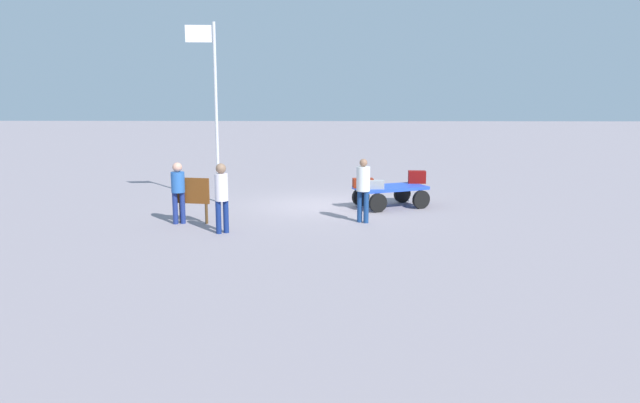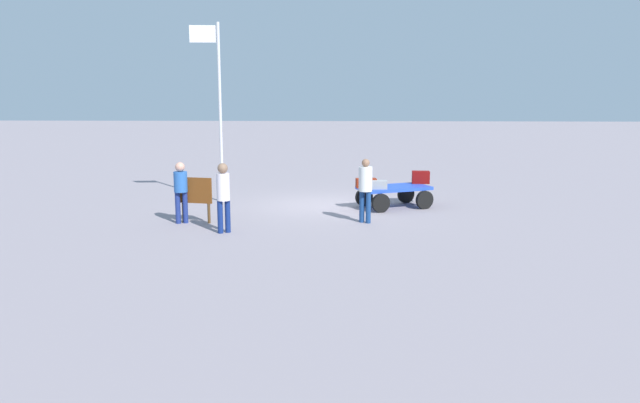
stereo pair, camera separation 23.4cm
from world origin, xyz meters
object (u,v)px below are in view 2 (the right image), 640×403
object	(u,v)px
suitcase_dark	(421,177)
flagpole	(217,99)
suitcase_olive	(366,183)
signboard	(196,194)
worker_lead	(365,185)
suitcase_grey	(377,185)
worker_trailing	(181,187)
worker_supervisor	(223,192)
luggage_cart	(393,192)

from	to	relation	value
suitcase_dark	flagpole	xyz separation A→B (m)	(6.55, -0.14, 2.48)
suitcase_olive	flagpole	xyz separation A→B (m)	(4.77, -1.13, 2.53)
suitcase_dark	signboard	distance (m)	7.27
worker_lead	flagpole	bearing A→B (deg)	-33.98
suitcase_grey	worker_trailing	bearing A→B (deg)	20.79
worker_supervisor	signboard	bearing A→B (deg)	-50.07
luggage_cart	worker_trailing	bearing A→B (deg)	23.33
suitcase_dark	worker_lead	distance (m)	3.55
luggage_cart	worker_lead	world-z (taller)	worker_lead
suitcase_grey	suitcase_olive	xyz separation A→B (m)	(0.32, -0.21, 0.02)
suitcase_dark	flagpole	bearing A→B (deg)	-1.24
suitcase_grey	worker_trailing	xyz separation A→B (m)	(5.45, 2.07, 0.22)
suitcase_grey	signboard	xyz separation A→B (m)	(5.07, 1.98, 0.01)
luggage_cart	suitcase_dark	xyz separation A→B (m)	(-0.92, -0.68, 0.38)
worker_supervisor	signboard	distance (m)	1.59
worker_trailing	flagpole	xyz separation A→B (m)	(-0.36, -3.41, 2.33)
suitcase_dark	worker_trailing	xyz separation A→B (m)	(6.92, 3.27, 0.15)
suitcase_grey	worker_supervisor	size ratio (longest dim) A/B	0.34
suitcase_dark	suitcase_olive	size ratio (longest dim) A/B	0.87
suitcase_dark	worker_supervisor	world-z (taller)	worker_supervisor
suitcase_olive	worker_supervisor	world-z (taller)	worker_supervisor
suitcase_olive	worker_supervisor	bearing A→B (deg)	42.23
suitcase_olive	worker_trailing	size ratio (longest dim) A/B	0.39
luggage_cart	suitcase_grey	xyz separation A→B (m)	(0.55, 0.52, 0.31)
suitcase_dark	worker_supervisor	distance (m)	7.06
suitcase_grey	suitcase_olive	distance (m)	0.38
suitcase_grey	signboard	distance (m)	5.45
flagpole	signboard	xyz separation A→B (m)	(-0.01, 3.33, -2.53)
suitcase_olive	signboard	bearing A→B (deg)	24.74
suitcase_dark	worker_supervisor	bearing A→B (deg)	38.45
luggage_cart	worker_supervisor	distance (m)	5.94
suitcase_dark	suitcase_olive	xyz separation A→B (m)	(1.79, 0.99, -0.05)
suitcase_dark	flagpole	distance (m)	7.01
worker_lead	signboard	world-z (taller)	worker_lead
luggage_cart	suitcase_olive	world-z (taller)	suitcase_olive
suitcase_dark	worker_supervisor	xyz separation A→B (m)	(5.53, 4.39, 0.19)
worker_supervisor	worker_lead	bearing A→B (deg)	-159.25
suitcase_olive	worker_trailing	world-z (taller)	worker_trailing
suitcase_grey	flagpole	xyz separation A→B (m)	(5.09, -1.34, 2.55)
suitcase_olive	suitcase_dark	bearing A→B (deg)	-150.94
suitcase_grey	flagpole	world-z (taller)	flagpole
signboard	worker_lead	bearing A→B (deg)	-177.85
worker_lead	worker_supervisor	distance (m)	3.90
suitcase_grey	suitcase_dark	size ratio (longest dim) A/B	1.10
luggage_cart	signboard	bearing A→B (deg)	23.97
worker_supervisor	luggage_cart	bearing A→B (deg)	-141.20
suitcase_olive	worker_lead	distance (m)	2.03
suitcase_grey	worker_supervisor	bearing A→B (deg)	38.13
worker_lead	worker_supervisor	bearing A→B (deg)	20.75
worker_lead	worker_trailing	distance (m)	5.04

